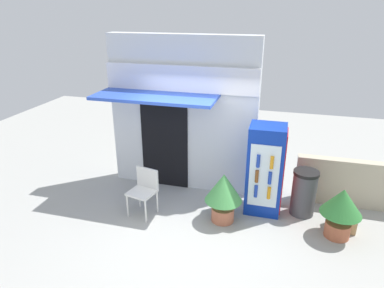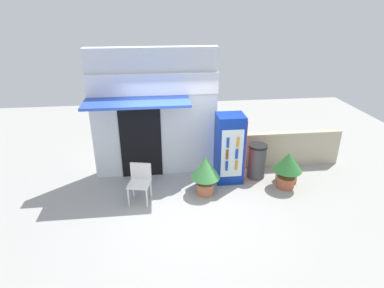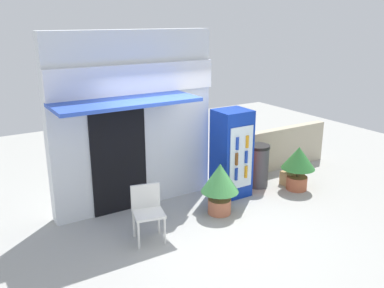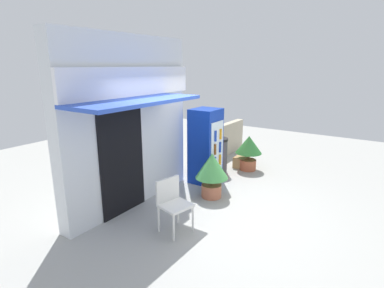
% 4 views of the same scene
% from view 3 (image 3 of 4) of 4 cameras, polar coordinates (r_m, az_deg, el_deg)
% --- Properties ---
extents(ground, '(16.00, 16.00, 0.00)m').
position_cam_3_polar(ground, '(7.06, 2.00, -11.93)').
color(ground, '#A3A39E').
extents(storefront_building, '(3.10, 1.23, 3.23)m').
position_cam_3_polar(storefront_building, '(7.52, -8.20, 3.30)').
color(storefront_building, silver).
rests_on(storefront_building, ground).
extents(drink_cooler, '(0.68, 0.65, 1.74)m').
position_cam_3_polar(drink_cooler, '(8.13, 5.55, -1.30)').
color(drink_cooler, '#0C2D9E').
rests_on(drink_cooler, ground).
extents(plastic_chair, '(0.56, 0.53, 0.89)m').
position_cam_3_polar(plastic_chair, '(6.65, -6.20, -8.79)').
color(plastic_chair, silver).
rests_on(plastic_chair, ground).
extents(potted_plant_near_shop, '(0.68, 0.68, 0.96)m').
position_cam_3_polar(potted_plant_near_shop, '(7.42, 3.88, -5.33)').
color(potted_plant_near_shop, '#BC6B4C').
rests_on(potted_plant_near_shop, ground).
extents(potted_plant_curbside, '(0.69, 0.69, 0.92)m').
position_cam_3_polar(potted_plant_curbside, '(8.70, 14.48, -2.50)').
color(potted_plant_curbside, '#AD5B3D').
rests_on(potted_plant_curbside, ground).
extents(trash_bin, '(0.47, 0.47, 0.90)m').
position_cam_3_polar(trash_bin, '(8.76, 9.08, -2.96)').
color(trash_bin, '#47474C').
rests_on(trash_bin, ground).
extents(stone_boundary_wall, '(2.63, 0.20, 0.97)m').
position_cam_3_polar(stone_boundary_wall, '(9.89, 12.11, -0.58)').
color(stone_boundary_wall, '#B7AD93').
rests_on(stone_boundary_wall, ground).
extents(cardboard_box, '(0.44, 0.31, 0.30)m').
position_cam_3_polar(cardboard_box, '(9.08, 13.67, -4.56)').
color(cardboard_box, tan).
rests_on(cardboard_box, ground).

